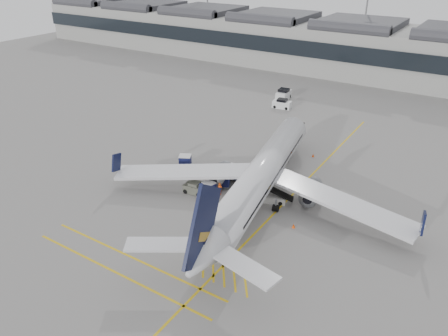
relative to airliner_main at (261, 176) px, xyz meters
The scene contains 17 objects.
ground 10.28m from the airliner_main, 135.94° to the right, with size 220.00×220.00×0.00m, color gray.
terminal 65.57m from the airliner_main, 96.16° to the left, with size 200.00×20.45×12.40m.
light_masts 80.48m from the airliner_main, 96.26° to the left, with size 113.00×0.60×25.45m.
apron_markings 5.39m from the airliner_main, 47.10° to the left, with size 0.25×60.00×0.01m, color gold.
airliner_main is the anchor object (origin of this frame).
belt_loader 2.71m from the airliner_main, 17.01° to the left, with size 5.37×3.07×2.13m.
baggage_cart_a 5.87m from the airliner_main, behind, with size 2.12×1.97×1.78m.
baggage_cart_b 6.77m from the airliner_main, 158.88° to the right, with size 1.85×1.65×1.66m.
baggage_cart_c 6.51m from the airliner_main, 152.87° to the left, with size 1.85×1.54×1.89m.
baggage_cart_d 13.25m from the airliner_main, behind, with size 2.21×2.07×1.83m.
ramp_agent_a 5.58m from the airliner_main, 160.53° to the right, with size 0.57×0.38×1.57m, color #FF510D.
ramp_agent_b 7.30m from the airliner_main, 145.42° to the right, with size 0.89×0.69×1.83m, color #F2510C.
pushback_tug 8.57m from the airliner_main, 158.56° to the right, with size 2.79×1.86×1.49m.
safety_cone_nose 15.17m from the airliner_main, 86.48° to the left, with size 0.35×0.35×0.49m, color #F24C0A.
safety_cone_engine 7.51m from the airliner_main, 28.94° to the right, with size 0.38×0.38×0.53m, color #F24C0A.
service_van_left 34.45m from the airliner_main, 111.34° to the left, with size 3.67×2.16×1.79m.
service_van_mid 40.01m from the airliner_main, 111.51° to the left, with size 2.39×4.22×2.08m.
Camera 1 is at (28.11, -34.33, 27.89)m, focal length 35.00 mm.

